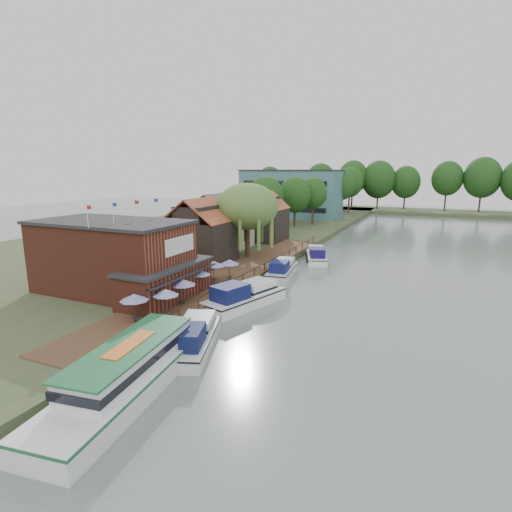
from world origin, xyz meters
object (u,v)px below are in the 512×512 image
at_px(cottage_a, 200,231).
at_px(swan, 106,382).
at_px(willow, 247,221).
at_px(cruiser_1, 245,293).
at_px(umbrella_4, 214,272).
at_px(cruiser_0, 194,334).
at_px(cottage_b, 218,221).
at_px(umbrella_0, 135,308).
at_px(umbrella_2, 183,292).
at_px(umbrella_5, 230,270).
at_px(tour_boat, 125,372).
at_px(cruiser_3, 317,254).
at_px(cottage_c, 264,216).
at_px(umbrella_1, 166,303).
at_px(hotel_block, 291,193).
at_px(cruiser_2, 282,267).
at_px(pub, 128,258).
at_px(umbrella_3, 200,281).

relative_size(cottage_a, swan, 19.55).
relative_size(willow, cruiser_1, 0.98).
height_order(umbrella_4, cruiser_0, umbrella_4).
bearing_deg(cruiser_1, cottage_a, 154.22).
height_order(cottage_a, cottage_b, same).
bearing_deg(cruiser_1, cruiser_0, -69.23).
relative_size(umbrella_4, cruiser_0, 0.25).
height_order(cottage_a, cruiser_1, cottage_a).
relative_size(umbrella_0, cruiser_1, 0.22).
relative_size(umbrella_2, swan, 5.58).
relative_size(umbrella_0, umbrella_4, 0.98).
distance_m(umbrella_4, umbrella_5, 1.86).
height_order(willow, tour_boat, willow).
relative_size(cruiser_0, swan, 21.98).
xyz_separation_m(cruiser_1, cruiser_3, (0.89, 22.23, -0.17)).
height_order(willow, umbrella_5, willow).
bearing_deg(cottage_b, umbrella_2, -67.09).
xyz_separation_m(cottage_c, umbrella_1, (7.44, -37.93, -2.96)).
height_order(cruiser_0, cruiser_3, cruiser_0).
relative_size(hotel_block, umbrella_5, 10.69).
bearing_deg(hotel_block, cruiser_2, -71.63).
distance_m(cruiser_1, cruiser_2, 12.33).
relative_size(cottage_c, umbrella_2, 3.46).
distance_m(cottage_b, willow, 9.07).
xyz_separation_m(pub, swan, (9.50, -12.96, -4.43)).
xyz_separation_m(cottage_b, cruiser_2, (14.20, -8.79, -4.13)).
xyz_separation_m(umbrella_1, umbrella_3, (-1.07, 6.87, 0.00)).
xyz_separation_m(umbrella_1, tour_boat, (4.02, -9.43, -0.77)).
xyz_separation_m(hotel_block, umbrella_5, (14.99, -62.88, -4.86)).
xyz_separation_m(umbrella_3, cruiser_2, (3.83, 13.26, -1.17)).
height_order(cottage_c, cruiser_1, cottage_c).
relative_size(cottage_b, umbrella_5, 4.04).
relative_size(willow, cruiser_2, 1.12).
bearing_deg(swan, hotel_block, 101.77).
distance_m(hotel_block, cottage_a, 56.47).
xyz_separation_m(cottage_a, cruiser_0, (12.58, -21.24, -4.08)).
height_order(cottage_b, cruiser_3, cottage_b).
xyz_separation_m(cottage_c, cruiser_0, (11.58, -40.24, -4.08)).
bearing_deg(umbrella_3, umbrella_2, -82.02).
relative_size(pub, cottage_a, 2.33).
height_order(hotel_block, cruiser_3, hotel_block).
relative_size(cruiser_0, cruiser_1, 0.91).
bearing_deg(tour_boat, willow, 95.27).
bearing_deg(cruiser_0, hotel_block, 84.32).
distance_m(pub, cottage_b, 25.33).
xyz_separation_m(pub, umbrella_0, (5.96, -6.06, -2.36)).
relative_size(umbrella_0, swan, 5.40).
relative_size(pub, umbrella_3, 8.42).
distance_m(umbrella_1, umbrella_5, 12.06).
bearing_deg(pub, willow, 80.07).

